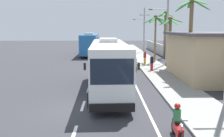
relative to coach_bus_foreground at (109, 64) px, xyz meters
name	(u,v)px	position (x,y,z in m)	size (l,w,h in m)	color
ground_plane	(82,109)	(-1.57, -4.22, -2.00)	(160.00, 160.00, 0.00)	#303035
sidewalk_kerb	(162,75)	(5.23, 5.78, -1.93)	(3.20, 90.00, 0.14)	gray
lane_markings	(116,69)	(0.85, 10.05, -2.00)	(3.91, 71.00, 0.01)	white
boundary_wall	(188,61)	(9.03, 9.78, -1.07)	(0.24, 60.00, 1.86)	#B2B2AD
coach_bus_foreground	(109,64)	(0.00, 0.00, 0.00)	(3.04, 11.69, 3.86)	white
coach_bus_far_lane	(90,43)	(-3.19, 25.53, -0.01)	(3.03, 12.24, 3.84)	#2366A8
motorcycle_beside_bus	(135,65)	(2.88, 8.63, -1.34)	(0.56, 1.96, 1.63)	black
motorcycle_trailing	(177,125)	(2.84, -8.36, -1.37)	(0.56, 1.96, 1.56)	black
pedestrian_near_kerb	(152,63)	(4.62, 8.30, -1.01)	(0.36, 0.36, 1.64)	red
pedestrian_far_walk	(145,57)	(4.56, 13.06, -0.99)	(0.36, 0.36, 1.68)	gold
utility_pole_mid	(167,25)	(7.14, 12.88, 2.95)	(3.30, 0.24, 9.31)	#9E9E99
utility_pole_far	(144,29)	(6.73, 30.01, 2.46)	(3.09, 0.24, 8.38)	#9E9E99
palm_nearest	(191,25)	(7.33, 4.31, 2.86)	(3.31, 3.54, 7.32)	brown
palm_second	(170,34)	(6.89, 10.02, 1.96)	(2.69, 2.69, 5.92)	brown
palm_third	(156,26)	(6.21, 15.12, 2.85)	(3.54, 3.64, 6.34)	brown
palm_fourth	(165,27)	(8.74, 20.88, 2.80)	(2.64, 2.48, 7.23)	brown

